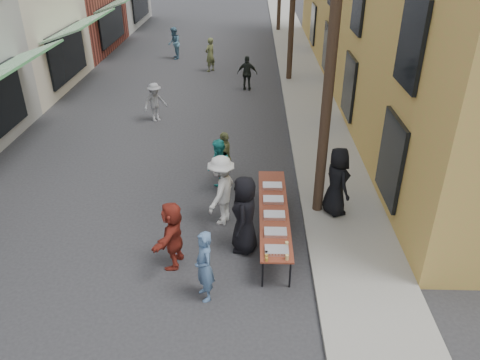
# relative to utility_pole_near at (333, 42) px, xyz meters

# --- Properties ---
(ground) EXTENTS (120.00, 120.00, 0.00)m
(ground) POSITION_rel_utility_pole_near_xyz_m (-4.30, -3.00, -4.50)
(ground) COLOR #28282B
(ground) RESTS_ON ground
(sidewalk) EXTENTS (2.20, 60.00, 0.10)m
(sidewalk) POSITION_rel_utility_pole_near_xyz_m (0.70, 12.00, -4.45)
(sidewalk) COLOR gray
(sidewalk) RESTS_ON ground
(utility_pole_near) EXTENTS (0.26, 0.26, 9.00)m
(utility_pole_near) POSITION_rel_utility_pole_near_xyz_m (0.00, 0.00, 0.00)
(utility_pole_near) COLOR #2D2116
(utility_pole_near) RESTS_ON ground
(serving_table) EXTENTS (0.70, 4.00, 0.75)m
(serving_table) POSITION_rel_utility_pole_near_xyz_m (-1.22, -1.12, -3.79)
(serving_table) COLOR maroon
(serving_table) RESTS_ON ground
(catering_tray_sausage) EXTENTS (0.50, 0.33, 0.08)m
(catering_tray_sausage) POSITION_rel_utility_pole_near_xyz_m (-1.22, -2.77, -3.71)
(catering_tray_sausage) COLOR maroon
(catering_tray_sausage) RESTS_ON serving_table
(catering_tray_foil_b) EXTENTS (0.50, 0.33, 0.08)m
(catering_tray_foil_b) POSITION_rel_utility_pole_near_xyz_m (-1.22, -2.12, -3.71)
(catering_tray_foil_b) COLOR #B2B2B7
(catering_tray_foil_b) RESTS_ON serving_table
(catering_tray_buns) EXTENTS (0.50, 0.33, 0.08)m
(catering_tray_buns) POSITION_rel_utility_pole_near_xyz_m (-1.22, -1.42, -3.71)
(catering_tray_buns) COLOR tan
(catering_tray_buns) RESTS_ON serving_table
(catering_tray_foil_d) EXTENTS (0.50, 0.33, 0.08)m
(catering_tray_foil_d) POSITION_rel_utility_pole_near_xyz_m (-1.22, -0.72, -3.71)
(catering_tray_foil_d) COLOR #B2B2B7
(catering_tray_foil_d) RESTS_ON serving_table
(catering_tray_buns_end) EXTENTS (0.50, 0.33, 0.08)m
(catering_tray_buns_end) POSITION_rel_utility_pole_near_xyz_m (-1.22, -0.02, -3.71)
(catering_tray_buns_end) COLOR tan
(catering_tray_buns_end) RESTS_ON serving_table
(condiment_jar_a) EXTENTS (0.07, 0.07, 0.08)m
(condiment_jar_a) POSITION_rel_utility_pole_near_xyz_m (-1.44, -3.07, -3.71)
(condiment_jar_a) COLOR #A57F26
(condiment_jar_a) RESTS_ON serving_table
(condiment_jar_b) EXTENTS (0.07, 0.07, 0.08)m
(condiment_jar_b) POSITION_rel_utility_pole_near_xyz_m (-1.44, -2.97, -3.71)
(condiment_jar_b) COLOR #A57F26
(condiment_jar_b) RESTS_ON serving_table
(condiment_jar_c) EXTENTS (0.07, 0.07, 0.08)m
(condiment_jar_c) POSITION_rel_utility_pole_near_xyz_m (-1.44, -2.87, -3.71)
(condiment_jar_c) COLOR #A57F26
(condiment_jar_c) RESTS_ON serving_table
(cup_stack) EXTENTS (0.08, 0.08, 0.12)m
(cup_stack) POSITION_rel_utility_pole_near_xyz_m (-1.02, -3.02, -3.69)
(cup_stack) COLOR tan
(cup_stack) RESTS_ON serving_table
(guest_front_a) EXTENTS (0.72, 1.00, 1.92)m
(guest_front_a) POSITION_rel_utility_pole_near_xyz_m (-1.92, -1.68, -3.54)
(guest_front_a) COLOR black
(guest_front_a) RESTS_ON ground
(guest_front_b) EXTENTS (0.59, 0.69, 1.59)m
(guest_front_b) POSITION_rel_utility_pole_near_xyz_m (-2.70, -3.34, -3.70)
(guest_front_b) COLOR #4A688F
(guest_front_b) RESTS_ON ground
(guest_front_c) EXTENTS (0.80, 0.93, 1.63)m
(guest_front_c) POSITION_rel_utility_pole_near_xyz_m (-2.70, 0.96, -3.69)
(guest_front_c) COLOR teal
(guest_front_c) RESTS_ON ground
(guest_front_d) EXTENTS (1.06, 1.38, 1.88)m
(guest_front_d) POSITION_rel_utility_pole_near_xyz_m (-2.53, -0.55, -3.56)
(guest_front_d) COLOR silver
(guest_front_d) RESTS_ON ground
(guest_front_e) EXTENTS (0.53, 0.98, 1.59)m
(guest_front_e) POSITION_rel_utility_pole_near_xyz_m (-2.57, 1.65, -3.70)
(guest_front_e) COLOR olive
(guest_front_e) RESTS_ON ground
(guest_queue_back) EXTENTS (0.72, 1.55, 1.61)m
(guest_queue_back) POSITION_rel_utility_pole_near_xyz_m (-3.50, -2.28, -3.70)
(guest_queue_back) COLOR maroon
(guest_queue_back) RESTS_ON ground
(server) EXTENTS (0.87, 1.06, 1.86)m
(server) POSITION_rel_utility_pole_near_xyz_m (0.42, -0.16, -3.47)
(server) COLOR black
(server) RESTS_ON sidewalk
(passerby_left) EXTENTS (1.11, 1.06, 1.52)m
(passerby_left) POSITION_rel_utility_pole_near_xyz_m (-5.54, 6.46, -3.74)
(passerby_left) COLOR gray
(passerby_left) RESTS_ON ground
(passerby_mid) EXTENTS (0.96, 0.48, 1.57)m
(passerby_mid) POSITION_rel_utility_pole_near_xyz_m (-2.03, 10.43, -3.71)
(passerby_mid) COLOR black
(passerby_mid) RESTS_ON ground
(passerby_right) EXTENTS (0.71, 0.75, 1.72)m
(passerby_right) POSITION_rel_utility_pole_near_xyz_m (-4.00, 13.51, -3.64)
(passerby_right) COLOR #585F37
(passerby_right) RESTS_ON ground
(passerby_far) EXTENTS (0.76, 0.93, 1.75)m
(passerby_far) POSITION_rel_utility_pole_near_xyz_m (-6.23, 15.95, -3.62)
(passerby_far) COLOR teal
(passerby_far) RESTS_ON ground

